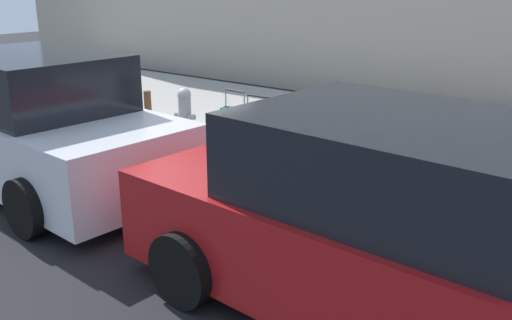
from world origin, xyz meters
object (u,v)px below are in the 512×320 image
at_px(suitcase_silver_3, 294,142).
at_px(parked_car_red_0, 394,227).
at_px(parked_car_white_1, 35,125).
at_px(suitcase_olive_2, 331,147).
at_px(suitcase_teal_5, 235,129).
at_px(suitcase_red_1, 370,161).
at_px(suitcase_maroon_4, 260,137).
at_px(suitcase_black_0, 415,161).
at_px(fire_hydrant, 185,112).
at_px(bollard_post, 148,112).

relative_size(suitcase_silver_3, parked_car_red_0, 0.16).
xyz_separation_m(suitcase_silver_3, parked_car_white_1, (2.42, 2.32, 0.32)).
xyz_separation_m(suitcase_olive_2, parked_car_red_0, (-1.96, 2.35, 0.27)).
bearing_deg(suitcase_teal_5, suitcase_olive_2, 178.36).
relative_size(suitcase_red_1, suitcase_maroon_4, 0.93).
relative_size(suitcase_red_1, suitcase_teal_5, 0.93).
bearing_deg(suitcase_olive_2, suitcase_black_0, -178.30).
xyz_separation_m(fire_hydrant, parked_car_white_1, (0.32, 2.35, 0.22)).
distance_m(suitcase_black_0, parked_car_red_0, 2.53).
xyz_separation_m(suitcase_maroon_4, parked_car_red_0, (-3.08, 2.29, 0.33)).
xyz_separation_m(suitcase_olive_2, bollard_post, (3.35, 0.15, -0.00)).
xyz_separation_m(bollard_post, parked_car_red_0, (-5.30, 2.20, 0.27)).
height_order(suitcase_red_1, fire_hydrant, suitcase_red_1).
distance_m(suitcase_teal_5, fire_hydrant, 1.00).
distance_m(bollard_post, parked_car_red_0, 5.75).
xyz_separation_m(suitcase_black_0, suitcase_red_1, (0.57, 0.01, -0.11)).
relative_size(parked_car_red_0, parked_car_white_1, 0.95).
distance_m(suitcase_olive_2, bollard_post, 3.35).
xyz_separation_m(suitcase_olive_2, parked_car_white_1, (2.97, 2.35, 0.29)).
xyz_separation_m(suitcase_olive_2, suitcase_maroon_4, (1.12, 0.05, -0.06)).
height_order(suitcase_red_1, suitcase_silver_3, suitcase_red_1).
relative_size(suitcase_black_0, suitcase_maroon_4, 0.91).
bearing_deg(suitcase_red_1, fire_hydrant, 0.38).
xyz_separation_m(suitcase_red_1, bollard_post, (3.90, 0.17, 0.08)).
bearing_deg(bollard_post, suitcase_olive_2, -177.45).
distance_m(suitcase_teal_5, parked_car_white_1, 2.75).
xyz_separation_m(suitcase_silver_3, suitcase_maroon_4, (0.57, 0.03, -0.03)).
bearing_deg(suitcase_maroon_4, suitcase_olive_2, -177.22).
bearing_deg(suitcase_maroon_4, suitcase_black_0, -177.76).
bearing_deg(suitcase_teal_5, fire_hydrant, 2.68).
bearing_deg(suitcase_olive_2, suitcase_teal_5, -1.64).
relative_size(suitcase_black_0, suitcase_silver_3, 1.14).
relative_size(suitcase_olive_2, bollard_post, 1.09).
relative_size(suitcase_silver_3, suitcase_teal_5, 0.80).
height_order(suitcase_red_1, parked_car_white_1, parked_car_white_1).
xyz_separation_m(suitcase_olive_2, suitcase_silver_3, (0.55, 0.03, -0.03)).
distance_m(suitcase_red_1, fire_hydrant, 3.21).
height_order(suitcase_black_0, parked_car_white_1, parked_car_white_1).
bearing_deg(suitcase_olive_2, fire_hydrant, -0.02).
height_order(fire_hydrant, parked_car_white_1, parked_car_white_1).
bearing_deg(suitcase_silver_3, suitcase_black_0, -177.86).
xyz_separation_m(suitcase_black_0, parked_car_white_1, (4.10, 2.38, 0.27)).
relative_size(suitcase_red_1, parked_car_red_0, 0.19).
relative_size(suitcase_black_0, parked_car_red_0, 0.19).
distance_m(suitcase_black_0, suitcase_red_1, 0.58).
height_order(suitcase_red_1, suitcase_olive_2, suitcase_red_1).
xyz_separation_m(suitcase_red_1, parked_car_red_0, (-1.40, 2.37, 0.36)).
height_order(suitcase_olive_2, suitcase_silver_3, suitcase_olive_2).
xyz_separation_m(suitcase_black_0, suitcase_maroon_4, (2.25, 0.09, -0.08)).
distance_m(suitcase_red_1, suitcase_silver_3, 1.11).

